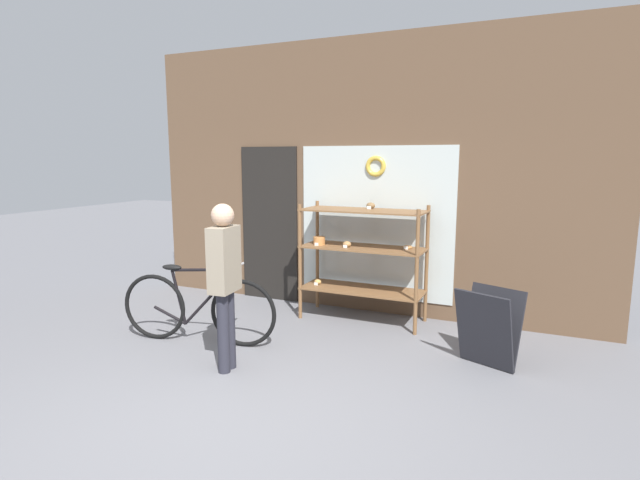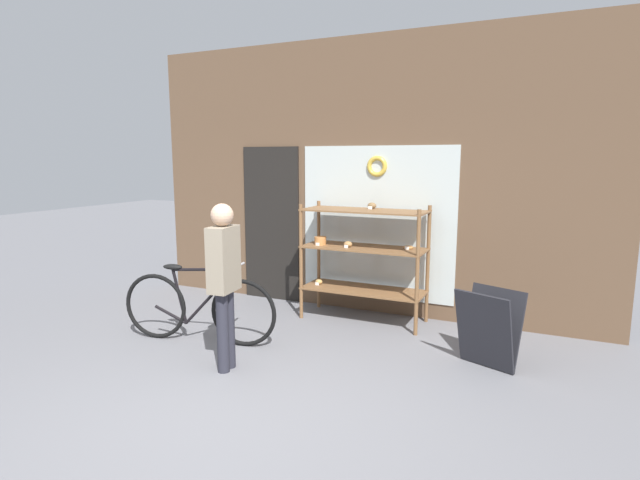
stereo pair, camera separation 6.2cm
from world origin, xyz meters
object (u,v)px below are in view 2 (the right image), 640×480
Objects in this scene: display_case at (362,252)px; sandwich_board at (489,329)px; bicycle at (198,307)px; pedestrian at (224,275)px.

display_case is 1.82m from sandwich_board.
display_case is at bearing 35.92° from bicycle.
display_case is 2.00m from pedestrian.
bicycle is 2.95m from sandwich_board.
pedestrian is at bearing -132.29° from sandwich_board.
sandwich_board is at bearing 0.71° from bicycle.
pedestrian is (-0.64, -1.90, 0.06)m from display_case.
pedestrian is at bearing -45.31° from bicycle.
sandwich_board is at bearing -27.65° from display_case.
bicycle is 1.10× the size of pedestrian.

